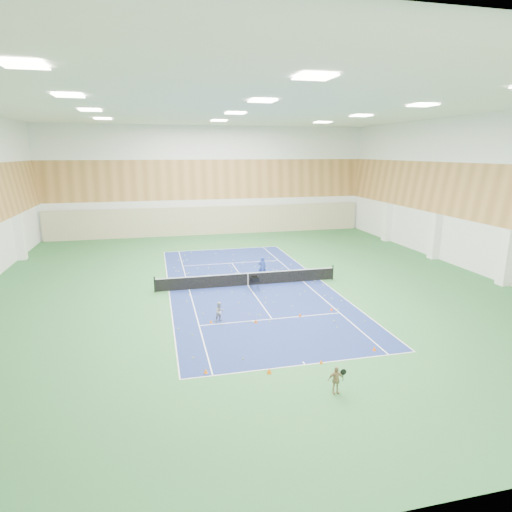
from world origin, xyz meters
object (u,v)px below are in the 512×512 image
Objects in this scene: child_court at (220,312)px; child_apron at (336,380)px; ball_cart at (255,283)px; tennis_net at (248,278)px; coach at (262,267)px.

child_apron is (3.30, -8.26, -0.01)m from child_court.
tennis_net is at bearing 99.16° from ball_cart.
child_court is at bearing -123.67° from ball_cart.
child_court is 1.14× the size of ball_cart.
child_apron is (-1.10, -16.02, -0.24)m from coach.
child_apron is at bearing -88.48° from tennis_net.
tennis_net is 1.19m from ball_cart.
coach is at bearing 88.07° from child_apron.
coach is 1.41× the size of child_court.
child_apron is at bearing 96.70° from coach.
tennis_net is 11.27× the size of child_court.
ball_cart is at bearing 77.08° from coach.
child_apron is at bearing -90.07° from child_court.
ball_cart is (3.13, 4.86, -0.07)m from child_court.
coach is (1.47, 1.73, 0.25)m from tennis_net.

